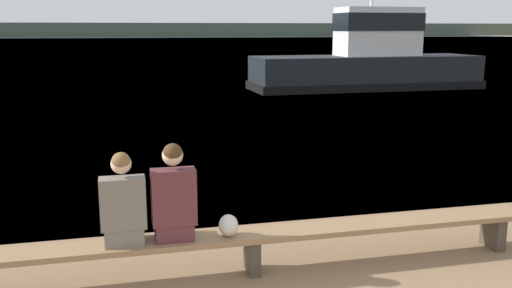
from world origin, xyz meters
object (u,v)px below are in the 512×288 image
object	(u,v)px
shopping_bag	(228,225)
person_right	(174,198)
person_left	(123,205)
tugboat_red	(369,63)
bench_main	(252,240)

from	to	relation	value
shopping_bag	person_right	bearing A→B (deg)	177.45
person_left	tugboat_red	world-z (taller)	tugboat_red
bench_main	person_right	xyz separation A→B (m)	(-0.83, -0.00, 0.54)
person_left	person_right	xyz separation A→B (m)	(0.51, -0.00, 0.04)
bench_main	shopping_bag	world-z (taller)	shopping_bag
shopping_bag	person_left	bearing A→B (deg)	178.57
person_left	bench_main	bearing A→B (deg)	0.08
person_right	person_left	bearing A→B (deg)	179.82
person_left	person_right	world-z (taller)	person_right
person_left	shopping_bag	xyz separation A→B (m)	(1.08, -0.03, -0.30)
shopping_bag	tugboat_red	world-z (taller)	tugboat_red
tugboat_red	person_left	bearing A→B (deg)	147.60
bench_main	tugboat_red	xyz separation A→B (m)	(9.48, 17.56, 0.74)
person_left	tugboat_red	xyz separation A→B (m)	(10.82, 17.56, 0.23)
person_left	person_right	size ratio (longest dim) A/B	0.94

